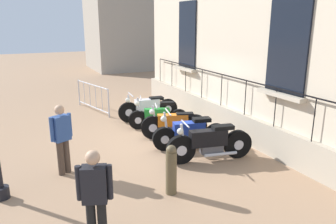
{
  "coord_description": "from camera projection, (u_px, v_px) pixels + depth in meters",
  "views": [
    {
      "loc": [
        3.82,
        8.25,
        3.34
      ],
      "look_at": [
        -0.06,
        0.0,
        0.8
      ],
      "focal_mm": 35.03,
      "sensor_mm": 36.0,
      "label": 1
    }
  ],
  "objects": [
    {
      "name": "pedestrian_standing",
      "position": [
        95.0,
        195.0,
        4.77
      ],
      "size": [
        0.5,
        0.33,
        1.59
      ],
      "color": "black",
      "rests_on": "ground_plane"
    },
    {
      "name": "motorcycle_orange",
      "position": [
        174.0,
        124.0,
        9.59
      ],
      "size": [
        1.89,
        0.83,
        1.01
      ],
      "color": "black",
      "rests_on": "ground_plane"
    },
    {
      "name": "ground_plane",
      "position": [
        166.0,
        138.0,
        9.65
      ],
      "size": [
        60.0,
        60.0,
        0.0
      ],
      "primitive_type": "plane",
      "color": "#9E7A5B"
    },
    {
      "name": "motorcycle_blue",
      "position": [
        190.0,
        133.0,
        8.81
      ],
      "size": [
        2.07,
        0.81,
        1.07
      ],
      "color": "black",
      "rests_on": "ground_plane"
    },
    {
      "name": "pedestrian_walking",
      "position": [
        62.0,
        136.0,
        7.2
      ],
      "size": [
        0.49,
        0.35,
        1.6
      ],
      "color": "#47382D",
      "rests_on": "ground_plane"
    },
    {
      "name": "crowd_barrier",
      "position": [
        93.0,
        96.0,
        12.45
      ],
      "size": [
        0.66,
        2.34,
        1.05
      ],
      "color": "#B7B7BF",
      "rests_on": "ground_plane"
    },
    {
      "name": "bollard",
      "position": [
        171.0,
        170.0,
        6.45
      ],
      "size": [
        0.22,
        0.22,
        1.03
      ],
      "color": "brown",
      "rests_on": "ground_plane"
    },
    {
      "name": "motorcycle_black",
      "position": [
        210.0,
        143.0,
        8.01
      ],
      "size": [
        2.19,
        0.71,
        1.02
      ],
      "color": "black",
      "rests_on": "ground_plane"
    },
    {
      "name": "motorcycle_white",
      "position": [
        148.0,
        108.0,
        11.3
      ],
      "size": [
        2.12,
        0.69,
        0.97
      ],
      "color": "black",
      "rests_on": "ground_plane"
    },
    {
      "name": "motorcycle_green",
      "position": [
        158.0,
        117.0,
        10.48
      ],
      "size": [
        1.87,
        0.8,
        1.04
      ],
      "color": "black",
      "rests_on": "ground_plane"
    }
  ]
}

